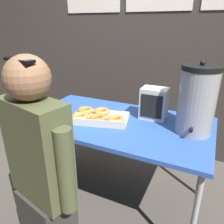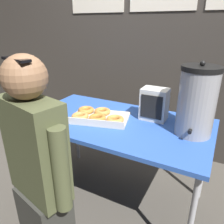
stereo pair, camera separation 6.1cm
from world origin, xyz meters
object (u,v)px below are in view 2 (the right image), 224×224
(coffee_urn, at_px, (197,102))
(cell_phone, at_px, (50,118))
(person_seated, at_px, (39,170))
(space_heater, at_px, (154,104))
(donut_box, at_px, (98,116))

(coffee_urn, bearing_deg, cell_phone, -165.75)
(coffee_urn, relative_size, person_seated, 0.37)
(space_heater, bearing_deg, coffee_urn, -20.02)
(donut_box, height_order, cell_phone, donut_box)
(cell_phone, height_order, space_heater, space_heater)
(coffee_urn, bearing_deg, person_seated, -137.36)
(coffee_urn, xyz_separation_m, person_seated, (-0.70, -0.65, -0.32))
(person_seated, bearing_deg, cell_phone, -42.99)
(donut_box, xyz_separation_m, coffee_urn, (0.65, 0.09, 0.19))
(donut_box, height_order, coffee_urn, coffee_urn)
(cell_phone, distance_m, space_heater, 0.77)
(person_seated, bearing_deg, space_heater, -105.34)
(cell_phone, bearing_deg, space_heater, 6.58)
(coffee_urn, distance_m, person_seated, 1.00)
(donut_box, distance_m, coffee_urn, 0.69)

